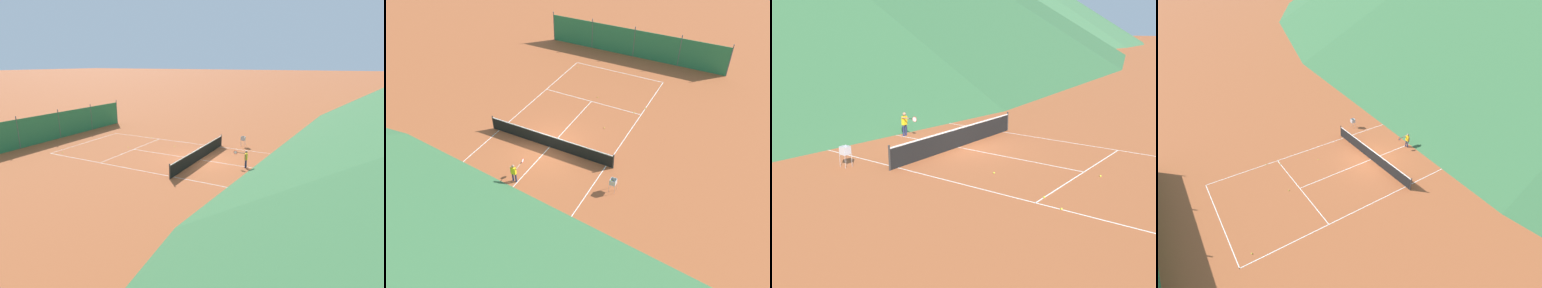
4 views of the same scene
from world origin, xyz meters
TOP-DOWN VIEW (x-y plane):
  - ground_plane at (0.00, 0.00)m, footprint 600.00×600.00m
  - court_line_markings at (0.00, 0.00)m, footprint 8.25×23.85m
  - tennis_net at (0.00, 0.00)m, footprint 9.18×0.08m
  - windscreen_fence_far at (-0.00, 15.50)m, footprint 17.28×0.08m
  - player_far_baseline at (0.17, 3.70)m, footprint 0.43×1.07m
  - player_far_service at (3.19, 9.61)m, footprint 0.43×1.07m
  - player_near_service at (-1.74, 11.10)m, footprint 0.60×0.94m
  - tennis_ball_service_box at (-0.46, 7.83)m, footprint 0.07×0.07m
  - tennis_ball_by_net_left at (-3.53, -6.42)m, footprint 0.07×0.07m
  - tennis_ball_mid_court at (-2.36, -3.61)m, footprint 0.07×0.07m
  - tennis_ball_by_net_right at (-0.20, -7.15)m, footprint 0.07×0.07m
  - tennis_ball_far_corner at (-4.12, -7.34)m, footprint 0.07×0.07m
  - ball_hopper at (-5.30, 1.82)m, footprint 0.36×0.36m

SIDE VIEW (x-z plane):
  - ground_plane at x=0.00m, z-range 0.00..0.00m
  - court_line_markings at x=0.00m, z-range 0.00..0.01m
  - tennis_ball_service_box at x=-0.46m, z-range 0.00..0.07m
  - tennis_ball_by_net_left at x=-3.53m, z-range 0.00..0.07m
  - tennis_ball_mid_court at x=-2.36m, z-range 0.00..0.07m
  - tennis_ball_by_net_right at x=-0.20m, z-range 0.00..0.07m
  - tennis_ball_far_corner at x=-4.12m, z-range 0.00..0.07m
  - tennis_net at x=0.00m, z-range -0.03..1.03m
  - ball_hopper at x=-5.30m, z-range 0.21..1.10m
  - player_near_service at x=-1.74m, z-range 0.10..1.27m
  - player_far_service at x=3.19m, z-range 0.11..1.37m
  - player_far_baseline at x=0.17m, z-range 0.11..1.39m
  - windscreen_fence_far at x=0.00m, z-range -0.14..2.76m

